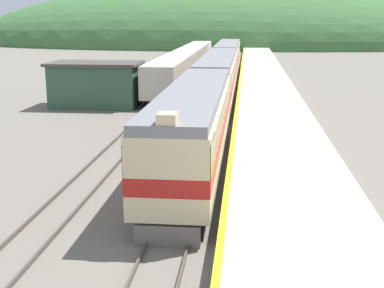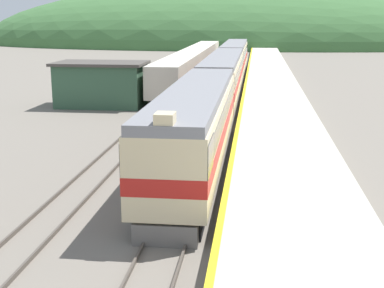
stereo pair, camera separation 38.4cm
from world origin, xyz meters
name	(u,v)px [view 1 (the left image)]	position (x,y,z in m)	size (l,w,h in m)	color
track_main	(227,76)	(0.00, 70.00, 0.08)	(1.52, 180.00, 0.16)	#4C443D
track_siding	(190,75)	(-4.79, 70.00, 0.08)	(1.52, 180.00, 0.16)	#4C443D
platform	(267,96)	(4.46, 50.00, 0.47)	(5.42, 140.00, 0.95)	#BCB5A5
distant_hills	(238,44)	(0.00, 150.75, 0.00)	(148.69, 66.91, 32.71)	#3D6B38
station_shed	(96,84)	(-10.26, 45.37, 1.92)	(7.71, 4.79, 3.79)	#385B42
express_train_lead_car	(194,126)	(0.00, 26.77, 2.28)	(2.93, 19.32, 4.53)	black
carriage_second	(218,77)	(0.00, 48.88, 2.27)	(2.92, 22.68, 4.17)	black
carriage_third	(228,57)	(0.00, 72.44, 2.27)	(2.92, 22.68, 4.17)	black
siding_train	(187,64)	(-4.79, 66.58, 1.85)	(2.90, 45.90, 3.57)	black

